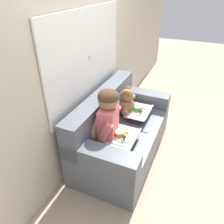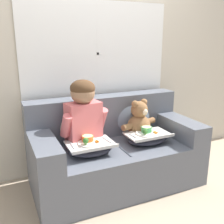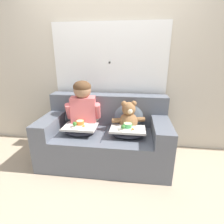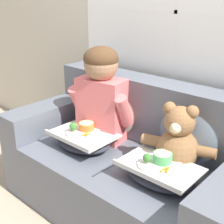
{
  "view_description": "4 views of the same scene",
  "coord_description": "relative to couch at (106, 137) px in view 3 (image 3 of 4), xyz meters",
  "views": [
    {
      "loc": [
        -2.2,
        -0.79,
        2.11
      ],
      "look_at": [
        -0.14,
        0.12,
        0.72
      ],
      "focal_mm": 35.0,
      "sensor_mm": 36.0,
      "label": 1
    },
    {
      "loc": [
        -1.05,
        -2.22,
        1.46
      ],
      "look_at": [
        -0.01,
        0.08,
        0.75
      ],
      "focal_mm": 42.0,
      "sensor_mm": 36.0,
      "label": 2
    },
    {
      "loc": [
        0.37,
        -2.1,
        1.44
      ],
      "look_at": [
        0.09,
        0.04,
        0.7
      ],
      "focal_mm": 28.0,
      "sensor_mm": 36.0,
      "label": 3
    },
    {
      "loc": [
        1.11,
        -1.38,
        1.45
      ],
      "look_at": [
        -0.14,
        0.02,
        0.7
      ],
      "focal_mm": 50.0,
      "sensor_mm": 36.0,
      "label": 4
    }
  ],
  "objects": [
    {
      "name": "ground_plane",
      "position": [
        0.0,
        -0.06,
        -0.33
      ],
      "size": [
        14.0,
        14.0,
        0.0
      ],
      "primitive_type": "plane",
      "color": "tan"
    },
    {
      "name": "throw_pillow_behind_child",
      "position": [
        -0.31,
        0.17,
        0.31
      ],
      "size": [
        0.44,
        0.21,
        0.45
      ],
      "color": "#C1B293",
      "rests_on": "couch"
    },
    {
      "name": "lap_tray_child",
      "position": [
        -0.31,
        -0.15,
        0.16
      ],
      "size": [
        0.43,
        0.32,
        0.18
      ],
      "color": "#2D2D38",
      "rests_on": "child_figure"
    },
    {
      "name": "throw_pillow_behind_teddy",
      "position": [
        0.31,
        0.17,
        0.31
      ],
      "size": [
        0.42,
        0.2,
        0.44
      ],
      "color": "slate",
      "rests_on": "couch"
    },
    {
      "name": "child_figure",
      "position": [
        -0.31,
        0.03,
        0.47
      ],
      "size": [
        0.49,
        0.26,
        0.67
      ],
      "color": "#DB6666",
      "rests_on": "couch"
    },
    {
      "name": "teddy_bear",
      "position": [
        0.31,
        0.03,
        0.28
      ],
      "size": [
        0.45,
        0.32,
        0.42
      ],
      "color": "brown",
      "rests_on": "couch"
    },
    {
      "name": "wall_back_with_window",
      "position": [
        0.0,
        0.47,
        0.97
      ],
      "size": [
        8.0,
        0.08,
        2.6
      ],
      "color": "beige",
      "rests_on": "ground_plane"
    },
    {
      "name": "lap_tray_teddy",
      "position": [
        0.31,
        -0.15,
        0.17
      ],
      "size": [
        0.44,
        0.29,
        0.17
      ],
      "color": "#2D2D38",
      "rests_on": "teddy_bear"
    },
    {
      "name": "couch",
      "position": [
        0.0,
        0.0,
        0.0
      ],
      "size": [
        1.67,
        0.85,
        0.87
      ],
      "color": "#565B66",
      "rests_on": "ground_plane"
    }
  ]
}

